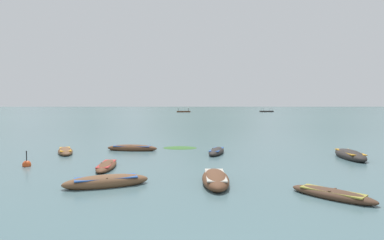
% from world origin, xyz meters
% --- Properties ---
extents(ground_plane, '(6000.00, 6000.00, 0.00)m').
position_xyz_m(ground_plane, '(0.00, 1500.00, 0.00)').
color(ground_plane, slate).
extents(mountain_1, '(1021.99, 1021.99, 246.66)m').
position_xyz_m(mountain_1, '(-773.64, 2236.34, 123.33)').
color(mountain_1, '#4C5B56').
rests_on(mountain_1, ground).
extents(mountain_2, '(1368.89, 1368.89, 539.06)m').
position_xyz_m(mountain_2, '(36.33, 2579.49, 269.53)').
color(mountain_2, '#56665B').
rests_on(mountain_2, ground).
extents(mountain_3, '(1382.34, 1382.34, 361.95)m').
position_xyz_m(mountain_3, '(1001.41, 2425.65, 180.97)').
color(mountain_3, '#4C5B56').
rests_on(mountain_3, ground).
extents(rowboat_1, '(3.05, 3.03, 0.44)m').
position_xyz_m(rowboat_1, '(4.10, 7.44, 0.14)').
color(rowboat_1, '#4C3323').
rests_on(rowboat_1, ground).
extents(rowboat_3, '(4.20, 1.43, 0.60)m').
position_xyz_m(rowboat_3, '(-6.56, 20.34, 0.19)').
color(rowboat_3, brown).
rests_on(rowboat_3, ground).
extents(rowboat_4, '(2.52, 3.80, 0.52)m').
position_xyz_m(rowboat_4, '(-11.36, 18.75, 0.16)').
color(rowboat_4, brown).
rests_on(rowboat_4, ground).
extents(rowboat_5, '(1.63, 4.23, 0.73)m').
position_xyz_m(rowboat_5, '(9.33, 16.89, 0.23)').
color(rowboat_5, '#2D2826').
rests_on(rowboat_5, ground).
extents(rowboat_6, '(1.28, 3.78, 0.68)m').
position_xyz_m(rowboat_6, '(-0.40, 9.61, 0.21)').
color(rowboat_6, brown).
rests_on(rowboat_6, ground).
extents(rowboat_7, '(1.79, 3.57, 0.56)m').
position_xyz_m(rowboat_7, '(0.19, 18.73, 0.18)').
color(rowboat_7, '#2D2826').
rests_on(rowboat_7, ground).
extents(rowboat_8, '(1.25, 3.65, 0.43)m').
position_xyz_m(rowboat_8, '(-6.54, 13.13, 0.14)').
color(rowboat_8, brown).
rests_on(rowboat_8, ground).
extents(rowboat_10, '(3.95, 2.43, 0.65)m').
position_xyz_m(rowboat_10, '(-5.37, 9.07, 0.20)').
color(rowboat_10, brown).
rests_on(rowboat_10, ground).
extents(ferry_0, '(7.62, 3.28, 2.54)m').
position_xyz_m(ferry_0, '(-9.04, 165.98, 0.45)').
color(ferry_0, brown).
rests_on(ferry_0, ground).
extents(ferry_1, '(8.08, 5.37, 2.54)m').
position_xyz_m(ferry_1, '(37.49, 172.74, 0.45)').
color(ferry_1, '#2D2826').
rests_on(ferry_1, ground).
extents(mooring_buoy, '(0.49, 0.49, 1.08)m').
position_xyz_m(mooring_buoy, '(-11.51, 13.60, 0.11)').
color(mooring_buoy, '#DB4C1E').
rests_on(mooring_buoy, ground).
extents(weed_patch_1, '(2.95, 2.16, 0.14)m').
position_xyz_m(weed_patch_1, '(-2.76, 21.92, 0.00)').
color(weed_patch_1, '#38662D').
rests_on(weed_patch_1, ground).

